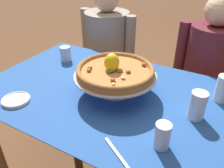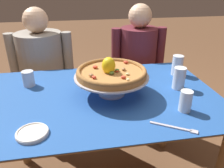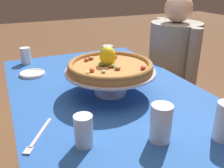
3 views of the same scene
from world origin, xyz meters
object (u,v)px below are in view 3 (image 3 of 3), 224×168
water_glass_side_right (161,125)px  side_plate (32,74)px  pizza (110,66)px  water_glass_front_right (84,132)px  dinner_fork (38,137)px  water_glass_front_left (26,57)px  water_glass_back_left (108,53)px  pizza_stand (110,76)px  diner_left (172,74)px

water_glass_side_right → side_plate: bearing=-159.0°
pizza → water_glass_front_right: size_ratio=3.54×
dinner_fork → water_glass_front_left: bearing=175.9°
water_glass_front_left → water_glass_back_left: size_ratio=1.08×
pizza → dinner_fork: size_ratio=2.05×
side_plate → dinner_fork: size_ratio=0.73×
pizza_stand → pizza: bearing=-155.7°
side_plate → water_glass_side_right: bearing=21.0°
pizza → dinner_fork: (0.23, -0.37, -0.13)m
pizza_stand → dinner_fork: bearing=-58.5°
water_glass_back_left → diner_left: 0.58m
water_glass_side_right → dinner_fork: (-0.18, -0.37, -0.05)m
water_glass_front_left → side_plate: bearing=1.3°
water_glass_side_right → diner_left: (-0.88, 0.72, -0.24)m
dinner_fork → diner_left: size_ratio=0.16×
pizza → water_glass_side_right: size_ratio=2.93×
pizza → water_glass_front_left: size_ratio=3.79×
pizza → diner_left: (-0.47, 0.72, -0.32)m
water_glass_back_left → pizza: bearing=-22.0°
water_glass_side_right → side_plate: (-0.80, -0.31, -0.05)m
water_glass_front_left → diner_left: 1.07m
water_glass_front_left → water_glass_front_right: water_glass_front_right is taller
water_glass_front_left → dinner_fork: bearing=-4.1°
pizza_stand → side_plate: 0.50m
water_glass_side_right → side_plate: size_ratio=0.95×
water_glass_back_left → water_glass_front_right: bearing=-28.0°
water_glass_front_right → water_glass_side_right: water_glass_side_right is taller
water_glass_front_left → water_glass_side_right: water_glass_side_right is taller
water_glass_back_left → water_glass_side_right: size_ratio=0.72×
water_glass_front_right → pizza_stand: bearing=144.2°
pizza → diner_left: size_ratio=0.33×
pizza_stand → dinner_fork: pizza_stand is taller
pizza → water_glass_front_right: (0.33, -0.24, -0.09)m
pizza → water_glass_back_left: bearing=158.0°
water_glass_front_right → pizza: bearing=144.4°
pizza → side_plate: pizza is taller
water_glass_back_left → side_plate: 0.51m
water_glass_front_left → water_glass_front_right: bearing=4.3°
side_plate → diner_left: bearing=94.4°
water_glass_side_right → dinner_fork: size_ratio=0.70×
dinner_fork → diner_left: (-0.70, 1.09, -0.19)m
pizza → side_plate: bearing=-142.3°
water_glass_front_left → water_glass_side_right: 1.07m
pizza_stand → side_plate: size_ratio=3.00×
water_glass_front_right → water_glass_side_right: bearing=72.3°
water_glass_back_left → water_glass_front_right: 0.92m
pizza_stand → water_glass_back_left: size_ratio=4.38×
water_glass_front_left → pizza: bearing=26.5°
water_glass_front_right → dinner_fork: water_glass_front_right is taller
diner_left → water_glass_back_left: bearing=-91.1°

